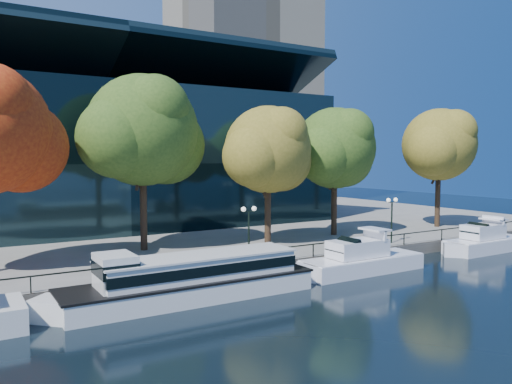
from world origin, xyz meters
TOP-DOWN VIEW (x-y plane):
  - ground at (0.00, 0.00)m, footprint 160.00×160.00m
  - promenade at (0.00, 36.38)m, footprint 90.00×67.08m
  - railing at (0.00, 3.25)m, footprint 88.20×0.08m
  - convention_building at (-4.00, 31.79)m, footprint 50.00×24.57m
  - office_tower at (28.00, 55.00)m, footprint 22.50×22.50m
  - tour_boat at (-6.74, 0.62)m, footprint 17.08×3.81m
  - cruiser_near at (7.07, 0.48)m, footprint 11.21×2.89m
  - cruiser_far at (22.53, 0.75)m, footprint 9.91×2.75m
  - tree_2 at (-5.06, 12.60)m, footprint 11.31×9.28m
  - tree_3 at (5.06, 9.54)m, footprint 9.46×7.76m
  - tree_4 at (13.60, 10.75)m, footprint 9.89×8.11m
  - tree_5 at (27.09, 9.28)m, footprint 9.84×8.07m
  - lamp_1 at (-0.02, 4.50)m, footprint 1.26×0.36m
  - lamp_2 at (14.77, 4.50)m, footprint 1.26×0.36m

SIDE VIEW (x-z plane):
  - ground at x=0.00m, z-range 0.00..0.00m
  - promenade at x=0.00m, z-range 0.00..1.00m
  - cruiser_near at x=7.07m, z-range -0.61..2.63m
  - cruiser_far at x=22.53m, z-range -0.59..2.64m
  - tour_boat at x=-6.74m, z-range -0.24..3.00m
  - railing at x=0.00m, z-range 1.44..2.43m
  - lamp_1 at x=-0.02m, z-range 1.97..6.00m
  - lamp_2 at x=14.77m, z-range 1.97..6.00m
  - convention_building at x=-4.00m, z-range -2.21..19.22m
  - tree_3 at x=5.06m, z-range 3.09..15.17m
  - tree_4 at x=13.60m, z-range 3.11..15.58m
  - tree_5 at x=27.09m, z-range 3.36..16.30m
  - tree_2 at x=-5.06m, z-range 3.45..17.79m
  - office_tower at x=28.00m, z-range 0.07..65.97m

